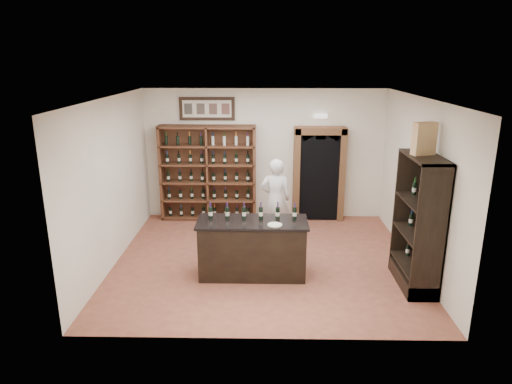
% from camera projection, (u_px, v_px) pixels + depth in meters
% --- Properties ---
extents(floor, '(5.50, 5.50, 0.00)m').
position_uv_depth(floor, '(264.00, 260.00, 8.58)').
color(floor, '#99563D').
rests_on(floor, ground).
extents(ceiling, '(5.50, 5.50, 0.00)m').
position_uv_depth(ceiling, '(265.00, 98.00, 7.72)').
color(ceiling, white).
rests_on(ceiling, wall_back).
extents(wall_back, '(5.50, 0.04, 3.00)m').
position_uv_depth(wall_back, '(265.00, 154.00, 10.55)').
color(wall_back, white).
rests_on(wall_back, ground).
extents(wall_left, '(0.04, 5.00, 3.00)m').
position_uv_depth(wall_left, '(112.00, 182.00, 8.20)').
color(wall_left, white).
rests_on(wall_left, ground).
extents(wall_right, '(0.04, 5.00, 3.00)m').
position_uv_depth(wall_right, '(419.00, 184.00, 8.10)').
color(wall_right, white).
rests_on(wall_right, ground).
extents(wine_shelf, '(2.20, 0.38, 2.20)m').
position_uv_depth(wine_shelf, '(208.00, 173.00, 10.53)').
color(wine_shelf, brown).
rests_on(wine_shelf, ground).
extents(framed_picture, '(1.25, 0.04, 0.52)m').
position_uv_depth(framed_picture, '(207.00, 109.00, 10.24)').
color(framed_picture, black).
rests_on(framed_picture, wall_back).
extents(arched_doorway, '(1.17, 0.35, 2.17)m').
position_uv_depth(arched_doorway, '(319.00, 172.00, 10.46)').
color(arched_doorway, black).
rests_on(arched_doorway, ground).
extents(emergency_light, '(0.30, 0.10, 0.10)m').
position_uv_depth(emergency_light, '(321.00, 116.00, 10.19)').
color(emergency_light, white).
rests_on(emergency_light, wall_back).
extents(tasting_counter, '(1.88, 0.78, 1.00)m').
position_uv_depth(tasting_counter, '(252.00, 248.00, 7.87)').
color(tasting_counter, black).
rests_on(tasting_counter, ground).
extents(counter_bottle_0, '(0.07, 0.07, 0.30)m').
position_uv_depth(counter_bottle_0, '(211.00, 213.00, 7.81)').
color(counter_bottle_0, black).
rests_on(counter_bottle_0, tasting_counter).
extents(counter_bottle_1, '(0.07, 0.07, 0.30)m').
position_uv_depth(counter_bottle_1, '(227.00, 213.00, 7.80)').
color(counter_bottle_1, black).
rests_on(counter_bottle_1, tasting_counter).
extents(counter_bottle_2, '(0.07, 0.07, 0.30)m').
position_uv_depth(counter_bottle_2, '(244.00, 213.00, 7.80)').
color(counter_bottle_2, black).
rests_on(counter_bottle_2, tasting_counter).
extents(counter_bottle_3, '(0.07, 0.07, 0.30)m').
position_uv_depth(counter_bottle_3, '(261.00, 213.00, 7.79)').
color(counter_bottle_3, black).
rests_on(counter_bottle_3, tasting_counter).
extents(counter_bottle_4, '(0.07, 0.07, 0.30)m').
position_uv_depth(counter_bottle_4, '(278.00, 213.00, 7.79)').
color(counter_bottle_4, black).
rests_on(counter_bottle_4, tasting_counter).
extents(counter_bottle_5, '(0.07, 0.07, 0.30)m').
position_uv_depth(counter_bottle_5, '(295.00, 213.00, 7.78)').
color(counter_bottle_5, black).
rests_on(counter_bottle_5, tasting_counter).
extents(side_cabinet, '(0.48, 1.20, 2.20)m').
position_uv_depth(side_cabinet, '(418.00, 242.00, 7.45)').
color(side_cabinet, black).
rests_on(side_cabinet, ground).
extents(shopkeeper, '(0.63, 0.43, 1.71)m').
position_uv_depth(shopkeeper, '(275.00, 199.00, 9.39)').
color(shopkeeper, silver).
rests_on(shopkeeper, ground).
extents(plate, '(0.24, 0.24, 0.02)m').
position_uv_depth(plate, '(275.00, 225.00, 7.51)').
color(plate, beige).
rests_on(plate, tasting_counter).
extents(wine_crate, '(0.39, 0.25, 0.51)m').
position_uv_depth(wine_crate, '(424.00, 139.00, 7.04)').
color(wine_crate, tan).
rests_on(wine_crate, side_cabinet).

